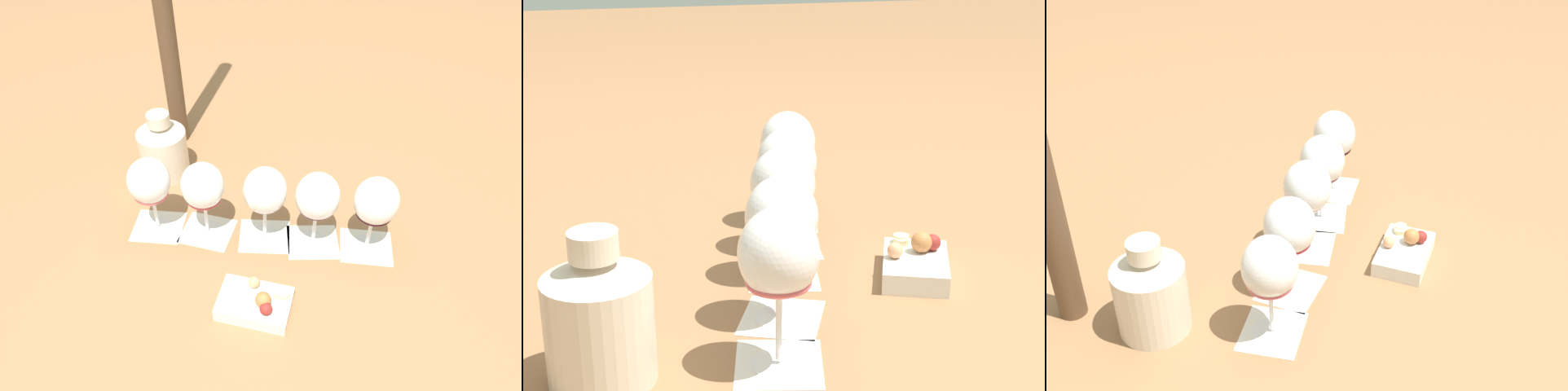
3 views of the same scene
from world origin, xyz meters
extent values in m
plane|color=#936642|center=(0.00, 0.00, 0.00)|extent=(8.00, 8.00, 0.00)
cube|color=silver|center=(-0.23, 0.07, 0.00)|extent=(0.13, 0.13, 0.00)
cube|color=silver|center=(-0.12, 0.04, 0.00)|extent=(0.14, 0.14, 0.00)
cube|color=silver|center=(0.01, 0.00, 0.00)|extent=(0.13, 0.12, 0.00)
cube|color=silver|center=(0.11, -0.04, 0.00)|extent=(0.13, 0.12, 0.00)
cube|color=silver|center=(0.22, -0.07, 0.00)|extent=(0.14, 0.13, 0.00)
cylinder|color=white|center=(-0.23, 0.07, 0.00)|extent=(0.07, 0.07, 0.01)
cylinder|color=white|center=(-0.23, 0.07, 0.05)|extent=(0.01, 0.01, 0.09)
ellipsoid|color=white|center=(-0.23, 0.07, 0.14)|extent=(0.09, 0.09, 0.10)
ellipsoid|color=#D45A64|center=(-0.23, 0.07, 0.10)|extent=(0.07, 0.07, 0.02)
cylinder|color=white|center=(-0.12, 0.04, 0.00)|extent=(0.07, 0.07, 0.01)
cylinder|color=white|center=(-0.12, 0.04, 0.05)|extent=(0.01, 0.01, 0.09)
ellipsoid|color=white|center=(-0.12, 0.04, 0.14)|extent=(0.09, 0.09, 0.10)
ellipsoid|color=maroon|center=(-0.12, 0.04, 0.10)|extent=(0.07, 0.07, 0.03)
cylinder|color=white|center=(0.01, 0.00, 0.00)|extent=(0.07, 0.07, 0.01)
cylinder|color=white|center=(0.01, 0.00, 0.05)|extent=(0.01, 0.01, 0.09)
ellipsoid|color=white|center=(0.01, 0.00, 0.14)|extent=(0.09, 0.09, 0.10)
ellipsoid|color=maroon|center=(0.01, 0.00, 0.11)|extent=(0.07, 0.07, 0.04)
cylinder|color=white|center=(0.11, -0.04, 0.00)|extent=(0.07, 0.07, 0.01)
cylinder|color=white|center=(0.11, -0.04, 0.05)|extent=(0.01, 0.01, 0.09)
ellipsoid|color=white|center=(0.11, -0.04, 0.14)|extent=(0.09, 0.09, 0.10)
ellipsoid|color=#501727|center=(0.11, -0.04, 0.11)|extent=(0.07, 0.07, 0.03)
cylinder|color=white|center=(0.22, -0.07, 0.00)|extent=(0.07, 0.07, 0.01)
cylinder|color=white|center=(0.22, -0.07, 0.05)|extent=(0.01, 0.01, 0.09)
ellipsoid|color=white|center=(0.22, -0.07, 0.14)|extent=(0.09, 0.09, 0.10)
ellipsoid|color=black|center=(0.22, -0.07, 0.10)|extent=(0.07, 0.07, 0.02)
cylinder|color=beige|center=(-0.20, 0.27, 0.06)|extent=(0.12, 0.12, 0.12)
cone|color=beige|center=(-0.20, 0.27, 0.13)|extent=(0.12, 0.12, 0.02)
cylinder|color=beige|center=(-0.20, 0.27, 0.16)|extent=(0.05, 0.05, 0.03)
cube|color=white|center=(-0.05, -0.18, 0.02)|extent=(0.16, 0.14, 0.03)
sphere|color=tan|center=(-0.04, -0.15, 0.04)|extent=(0.02, 0.02, 0.02)
cylinder|color=beige|center=(0.00, -0.18, 0.04)|extent=(0.02, 0.02, 0.01)
cylinder|color=beige|center=(0.01, -0.18, 0.04)|extent=(0.02, 0.02, 0.01)
sphere|color=maroon|center=(-0.03, -0.21, 0.04)|extent=(0.02, 0.02, 0.02)
sphere|color=#B2703D|center=(-0.03, -0.19, 0.05)|extent=(0.03, 0.03, 0.03)
camera|label=1|loc=(-0.13, -0.68, 0.77)|focal=32.00mm
camera|label=2|loc=(-0.99, 0.29, 0.48)|focal=55.00mm
camera|label=3|loc=(-1.02, 0.06, 0.77)|focal=45.00mm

